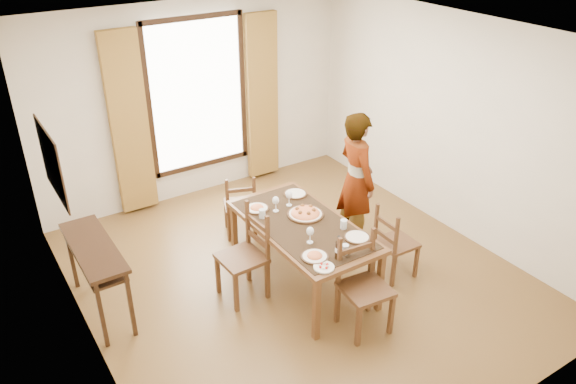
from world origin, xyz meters
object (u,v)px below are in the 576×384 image
console_table (94,255)px  pasta_platter (305,211)px  dining_table (303,229)px  man (356,180)px

console_table → pasta_platter: 2.22m
dining_table → man: (1.00, 0.35, 0.16)m
console_table → pasta_platter: size_ratio=3.00×
man → pasta_platter: 0.91m
console_table → man: 3.04m
dining_table → man: man is taller
man → dining_table: bearing=116.3°
dining_table → pasta_platter: bearing=46.2°
console_table → dining_table: 2.14m
dining_table → console_table: bearing=160.3°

